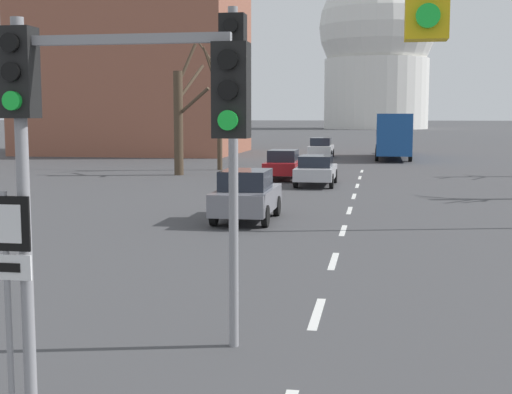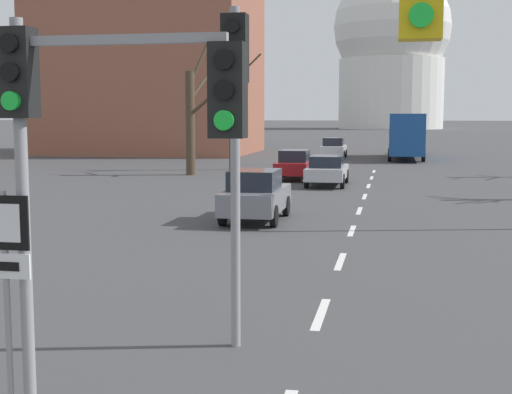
{
  "view_description": "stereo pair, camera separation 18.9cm",
  "coord_description": "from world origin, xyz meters",
  "px_view_note": "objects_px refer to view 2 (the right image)",
  "views": [
    {
      "loc": [
        1.0,
        -3.29,
        3.43
      ],
      "look_at": [
        -0.53,
        5.55,
        2.39
      ],
      "focal_mm": 50.0,
      "sensor_mm": 36.0,
      "label": 1
    },
    {
      "loc": [
        1.19,
        -3.26,
        3.43
      ],
      "look_at": [
        -0.53,
        5.55,
        2.39
      ],
      "focal_mm": 50.0,
      "sensor_mm": 36.0,
      "label": 2
    }
  ],
  "objects_px": {
    "traffic_signal_centre_tall": "(235,113)",
    "traffic_signal_near_left": "(92,119)",
    "route_sign_post": "(5,265)",
    "sedan_far_left": "(327,170)",
    "sedan_far_right": "(414,145)",
    "sedan_near_right": "(295,164)",
    "sedan_mid_centre": "(256,195)",
    "sedan_near_left": "(334,148)",
    "city_bus": "(406,132)"
  },
  "relations": [
    {
      "from": "sedan_mid_centre",
      "to": "sedan_far_left",
      "type": "xyz_separation_m",
      "value": [
        1.2,
        11.9,
        -0.07
      ]
    },
    {
      "from": "traffic_signal_centre_tall",
      "to": "sedan_near_left",
      "type": "bearing_deg",
      "value": 93.05
    },
    {
      "from": "sedan_near_right",
      "to": "sedan_far_left",
      "type": "bearing_deg",
      "value": -56.68
    },
    {
      "from": "route_sign_post",
      "to": "city_bus",
      "type": "bearing_deg",
      "value": 84.16
    },
    {
      "from": "sedan_near_left",
      "to": "sedan_mid_centre",
      "type": "distance_m",
      "value": 34.28
    },
    {
      "from": "sedan_mid_centre",
      "to": "sedan_far_left",
      "type": "bearing_deg",
      "value": 84.22
    },
    {
      "from": "sedan_far_left",
      "to": "traffic_signal_centre_tall",
      "type": "bearing_deg",
      "value": -87.85
    },
    {
      "from": "traffic_signal_centre_tall",
      "to": "city_bus",
      "type": "bearing_deg",
      "value": 86.12
    },
    {
      "from": "sedan_near_right",
      "to": "traffic_signal_centre_tall",
      "type": "bearing_deg",
      "value": -83.93
    },
    {
      "from": "route_sign_post",
      "to": "sedan_far_left",
      "type": "relative_size",
      "value": 0.59
    },
    {
      "from": "sedan_far_right",
      "to": "sedan_near_right",
      "type": "bearing_deg",
      "value": -104.35
    },
    {
      "from": "traffic_signal_centre_tall",
      "to": "traffic_signal_near_left",
      "type": "bearing_deg",
      "value": -106.54
    },
    {
      "from": "traffic_signal_near_left",
      "to": "sedan_far_right",
      "type": "height_order",
      "value": "traffic_signal_near_left"
    },
    {
      "from": "traffic_signal_near_left",
      "to": "sedan_far_left",
      "type": "xyz_separation_m",
      "value": [
        -0.03,
        27.23,
        -2.61
      ]
    },
    {
      "from": "traffic_signal_near_left",
      "to": "sedan_far_right",
      "type": "bearing_deg",
      "value": 85.16
    },
    {
      "from": "traffic_signal_near_left",
      "to": "sedan_far_left",
      "type": "bearing_deg",
      "value": 90.07
    },
    {
      "from": "sedan_near_left",
      "to": "traffic_signal_near_left",
      "type": "bearing_deg",
      "value": -88.14
    },
    {
      "from": "route_sign_post",
      "to": "traffic_signal_near_left",
      "type": "bearing_deg",
      "value": 4.66
    },
    {
      "from": "sedan_mid_centre",
      "to": "route_sign_post",
      "type": "bearing_deg",
      "value": -89.22
    },
    {
      "from": "traffic_signal_centre_tall",
      "to": "sedan_near_left",
      "type": "distance_m",
      "value": 46.8
    },
    {
      "from": "sedan_mid_centre",
      "to": "sedan_far_left",
      "type": "height_order",
      "value": "sedan_mid_centre"
    },
    {
      "from": "sedan_near_right",
      "to": "sedan_far_right",
      "type": "height_order",
      "value": "sedan_near_right"
    },
    {
      "from": "sedan_far_left",
      "to": "city_bus",
      "type": "distance_m",
      "value": 22.35
    },
    {
      "from": "traffic_signal_near_left",
      "to": "sedan_near_right",
      "type": "bearing_deg",
      "value": 93.83
    },
    {
      "from": "sedan_mid_centre",
      "to": "sedan_near_left",
      "type": "bearing_deg",
      "value": 90.62
    },
    {
      "from": "traffic_signal_centre_tall",
      "to": "route_sign_post",
      "type": "distance_m",
      "value": 3.96
    },
    {
      "from": "traffic_signal_centre_tall",
      "to": "sedan_near_left",
      "type": "relative_size",
      "value": 1.22
    },
    {
      "from": "route_sign_post",
      "to": "sedan_near_left",
      "type": "relative_size",
      "value": 0.64
    },
    {
      "from": "sedan_near_left",
      "to": "sedan_far_right",
      "type": "height_order",
      "value": "sedan_near_left"
    },
    {
      "from": "sedan_far_right",
      "to": "traffic_signal_centre_tall",
      "type": "bearing_deg",
      "value": -94.18
    },
    {
      "from": "sedan_near_right",
      "to": "city_bus",
      "type": "xyz_separation_m",
      "value": [
        6.03,
        18.91,
        1.25
      ]
    },
    {
      "from": "traffic_signal_centre_tall",
      "to": "sedan_mid_centre",
      "type": "bearing_deg",
      "value": 99.69
    },
    {
      "from": "sedan_mid_centre",
      "to": "sedan_far_right",
      "type": "height_order",
      "value": "sedan_mid_centre"
    },
    {
      "from": "sedan_far_left",
      "to": "sedan_far_right",
      "type": "relative_size",
      "value": 1.09
    },
    {
      "from": "sedan_mid_centre",
      "to": "city_bus",
      "type": "relative_size",
      "value": 0.37
    },
    {
      "from": "sedan_far_left",
      "to": "sedan_far_right",
      "type": "height_order",
      "value": "sedan_far_right"
    },
    {
      "from": "traffic_signal_near_left",
      "to": "traffic_signal_centre_tall",
      "type": "bearing_deg",
      "value": 73.46
    },
    {
      "from": "traffic_signal_near_left",
      "to": "city_bus",
      "type": "distance_m",
      "value": 49.36
    },
    {
      "from": "sedan_near_right",
      "to": "sedan_mid_centre",
      "type": "distance_m",
      "value": 14.95
    },
    {
      "from": "sedan_near_right",
      "to": "city_bus",
      "type": "distance_m",
      "value": 19.89
    },
    {
      "from": "sedan_near_left",
      "to": "sedan_far_left",
      "type": "distance_m",
      "value": 22.43
    },
    {
      "from": "sedan_far_right",
      "to": "city_bus",
      "type": "height_order",
      "value": "city_bus"
    },
    {
      "from": "sedan_near_right",
      "to": "sedan_far_right",
      "type": "bearing_deg",
      "value": 75.65
    },
    {
      "from": "sedan_far_right",
      "to": "sedan_far_left",
      "type": "bearing_deg",
      "value": -99.26
    },
    {
      "from": "sedan_near_right",
      "to": "traffic_signal_near_left",
      "type": "bearing_deg",
      "value": -86.17
    },
    {
      "from": "sedan_far_left",
      "to": "sedan_far_right",
      "type": "bearing_deg",
      "value": 80.74
    },
    {
      "from": "sedan_near_left",
      "to": "city_bus",
      "type": "relative_size",
      "value": 0.37
    },
    {
      "from": "route_sign_post",
      "to": "sedan_far_left",
      "type": "height_order",
      "value": "route_sign_post"
    },
    {
      "from": "route_sign_post",
      "to": "sedan_near_left",
      "type": "height_order",
      "value": "route_sign_post"
    },
    {
      "from": "sedan_far_left",
      "to": "sedan_near_right",
      "type": "bearing_deg",
      "value": 123.32
    }
  ]
}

